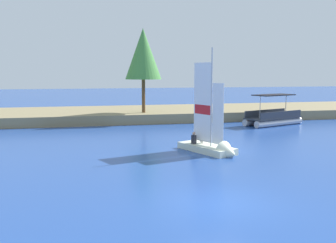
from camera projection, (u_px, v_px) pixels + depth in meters
The scene contains 5 objects.
ground_plane at pixel (218, 203), 13.93m from camera, with size 200.00×200.00×0.00m, color #234793.
shore_bank at pixel (130, 114), 39.18m from camera, with size 80.00×10.18×0.91m, color #897A56.
shoreline_tree_centre at pixel (143, 54), 35.56m from camera, with size 3.39×3.39×7.84m.
sailboat at pixel (215, 146), 22.28m from camera, with size 2.99×4.45×6.58m.
pontoon_boat at pixel (273, 118), 34.33m from camera, with size 5.94×3.85×2.73m.
Camera 1 is at (-4.71, -12.71, 4.72)m, focal length 40.98 mm.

